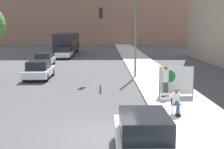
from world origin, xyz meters
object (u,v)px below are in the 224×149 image
object	(u,v)px
seated_protester	(176,101)
car_on_road_nearest	(39,70)
protest_banner	(176,80)
city_bus_on_road	(67,42)
traffic_light_pole	(123,28)
parked_car_curbside	(144,137)
jogger_on_sidewalk	(166,81)
car_on_road_midblock	(44,59)
car_on_road_distant	(64,53)

from	to	relation	value
seated_protester	car_on_road_nearest	world-z (taller)	car_on_road_nearest
protest_banner	city_bus_on_road	xyz separation A→B (m)	(-9.81, 30.01, 0.74)
seated_protester	car_on_road_nearest	xyz separation A→B (m)	(-8.50, 10.84, -0.05)
traffic_light_pole	protest_banner	bearing A→B (deg)	-69.54
seated_protester	protest_banner	world-z (taller)	protest_banner
parked_car_curbside	car_on_road_nearest	bearing A→B (deg)	112.55
car_on_road_nearest	city_bus_on_road	xyz separation A→B (m)	(-0.44, 22.96, 1.07)
seated_protester	city_bus_on_road	world-z (taller)	city_bus_on_road
jogger_on_sidewalk	protest_banner	bearing A→B (deg)	-135.96
parked_car_curbside	car_on_road_midblock	world-z (taller)	parked_car_curbside
protest_banner	traffic_light_pole	xyz separation A→B (m)	(-2.71, 7.26, 2.96)
traffic_light_pole	car_on_road_distant	size ratio (longest dim) A/B	1.26
parked_car_curbside	car_on_road_distant	world-z (taller)	parked_car_curbside
protest_banner	jogger_on_sidewalk	bearing A→B (deg)	-158.05
traffic_light_pole	car_on_road_midblock	world-z (taller)	traffic_light_pole
city_bus_on_road	car_on_road_midblock	bearing A→B (deg)	-93.00
jogger_on_sidewalk	car_on_road_midblock	xyz separation A→B (m)	(-9.90, 15.67, -0.37)
car_on_road_nearest	car_on_road_distant	distance (m)	16.19
car_on_road_nearest	protest_banner	bearing A→B (deg)	-36.98
traffic_light_pole	car_on_road_distant	xyz separation A→B (m)	(-6.73, 15.98, -3.27)
jogger_on_sidewalk	traffic_light_pole	size ratio (longest dim) A/B	0.31
protest_banner	car_on_road_midblock	bearing A→B (deg)	124.47
jogger_on_sidewalk	city_bus_on_road	bearing A→B (deg)	-51.12
city_bus_on_road	car_on_road_distant	bearing A→B (deg)	-86.87
protest_banner	traffic_light_pole	world-z (taller)	traffic_light_pole
parked_car_curbside	car_on_road_midblock	distance (m)	25.02
parked_car_curbside	car_on_road_nearest	distance (m)	16.76
car_on_road_distant	city_bus_on_road	bearing A→B (deg)	93.13
car_on_road_distant	car_on_road_midblock	bearing A→B (deg)	-98.24
parked_car_curbside	car_on_road_midblock	size ratio (longest dim) A/B	0.96
car_on_road_midblock	car_on_road_distant	world-z (taller)	car_on_road_distant
protest_banner	car_on_road_nearest	distance (m)	11.73
car_on_road_distant	city_bus_on_road	xyz separation A→B (m)	(-0.37, 6.77, 1.04)
car_on_road_nearest	car_on_road_midblock	bearing A→B (deg)	98.22
seated_protester	parked_car_curbside	size ratio (longest dim) A/B	0.29
protest_banner	car_on_road_midblock	size ratio (longest dim) A/B	0.47
protest_banner	car_on_road_distant	size ratio (longest dim) A/B	0.44
seated_protester	protest_banner	xyz separation A→B (m)	(0.87, 3.79, 0.28)
jogger_on_sidewalk	traffic_light_pole	bearing A→B (deg)	-52.78
traffic_light_pole	car_on_road_nearest	bearing A→B (deg)	-178.19
jogger_on_sidewalk	car_on_road_nearest	xyz separation A→B (m)	(-8.69, 7.32, -0.33)
protest_banner	parked_car_curbside	size ratio (longest dim) A/B	0.49
seated_protester	car_on_road_nearest	bearing A→B (deg)	147.62
protest_banner	car_on_road_midblock	distance (m)	18.69
jogger_on_sidewalk	city_bus_on_road	distance (m)	31.64
seated_protester	car_on_road_distant	world-z (taller)	car_on_road_distant
car_on_road_midblock	city_bus_on_road	distance (m)	14.67
seated_protester	car_on_road_midblock	xyz separation A→B (m)	(-9.70, 19.19, -0.08)
parked_car_curbside	city_bus_on_road	distance (m)	39.06
traffic_light_pole	car_on_road_distant	bearing A→B (deg)	112.83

